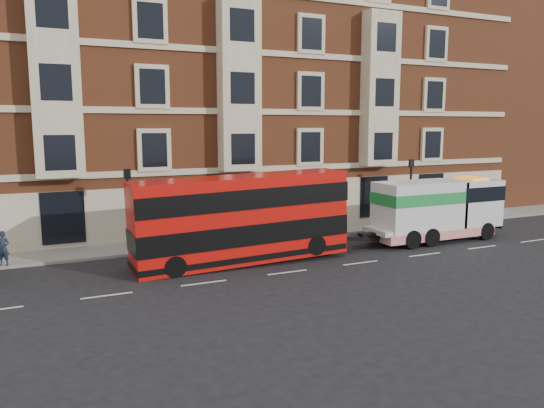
{
  "coord_description": "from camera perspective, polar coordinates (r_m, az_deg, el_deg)",
  "views": [
    {
      "loc": [
        -10.5,
        -21.11,
        6.7
      ],
      "look_at": [
        1.06,
        4.0,
        2.57
      ],
      "focal_mm": 35.0,
      "sensor_mm": 36.0,
      "label": 1
    }
  ],
  "objects": [
    {
      "name": "lamp_post_west",
      "position": [
        27.97,
        -15.2,
        -0.06
      ],
      "size": [
        0.35,
        0.15,
        4.35
      ],
      "color": "black",
      "rests_on": "sidewalk"
    },
    {
      "name": "sidewalk",
      "position": [
        31.19,
        -4.47,
        -3.78
      ],
      "size": [
        90.0,
        3.0,
        0.15
      ],
      "primitive_type": "cube",
      "color": "slate",
      "rests_on": "ground"
    },
    {
      "name": "double_decker_bus",
      "position": [
        25.67,
        -3.33,
        -1.46
      ],
      "size": [
        10.56,
        2.42,
        4.27
      ],
      "color": "red",
      "rests_on": "ground"
    },
    {
      "name": "ground",
      "position": [
        24.51,
        1.67,
        -7.36
      ],
      "size": [
        120.0,
        120.0,
        0.0
      ],
      "primitive_type": "plane",
      "color": "black",
      "rests_on": "ground"
    },
    {
      "name": "tow_truck",
      "position": [
        32.09,
        17.14,
        -0.53
      ],
      "size": [
        8.46,
        2.5,
        3.52
      ],
      "color": "silver",
      "rests_on": "ground"
    },
    {
      "name": "filler_east",
      "position": [
        55.19,
        26.15,
        10.49
      ],
      "size": [
        18.0,
        10.0,
        19.0
      ],
      "color": "brown",
      "rests_on": "ground"
    },
    {
      "name": "pedestrian",
      "position": [
        27.88,
        -26.95,
        -4.28
      ],
      "size": [
        0.71,
        0.61,
        1.65
      ],
      "primitive_type": "imported",
      "rotation": [
        0.0,
        0.0,
        -0.43
      ],
      "color": "#1B2536",
      "rests_on": "sidewalk"
    },
    {
      "name": "lamp_post_east",
      "position": [
        35.61,
        14.67,
        1.74
      ],
      "size": [
        0.35,
        0.15,
        4.35
      ],
      "color": "black",
      "rests_on": "sidewalk"
    },
    {
      "name": "victorian_terrace",
      "position": [
        37.9,
        -7.97,
        13.52
      ],
      "size": [
        45.0,
        12.0,
        20.4
      ],
      "color": "brown",
      "rests_on": "ground"
    }
  ]
}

